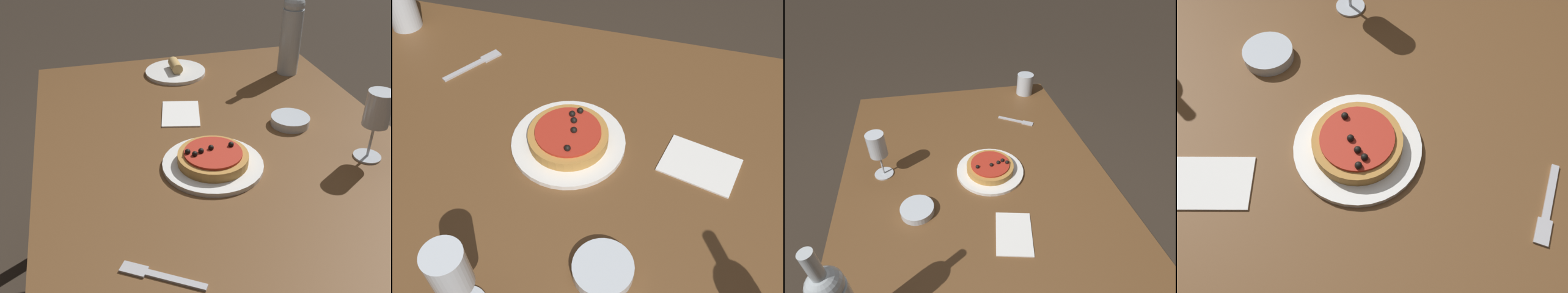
{
  "view_description": "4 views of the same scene",
  "coord_description": "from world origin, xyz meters",
  "views": [
    {
      "loc": [
        0.93,
        -0.34,
        1.38
      ],
      "look_at": [
        0.04,
        -0.1,
        0.8
      ],
      "focal_mm": 42.0,
      "sensor_mm": 36.0,
      "label": 1
    },
    {
      "loc": [
        -0.17,
        0.57,
        1.5
      ],
      "look_at": [
        -0.01,
        -0.03,
        0.77
      ],
      "focal_mm": 42.0,
      "sensor_mm": 36.0,
      "label": 2
    },
    {
      "loc": [
        -0.78,
        0.13,
        1.53
      ],
      "look_at": [
        0.08,
        -0.03,
        0.83
      ],
      "focal_mm": 28.0,
      "sensor_mm": 36.0,
      "label": 3
    },
    {
      "loc": [
        -0.03,
        -0.51,
        1.51
      ],
      "look_at": [
        0.07,
        -0.07,
        0.76
      ],
      "focal_mm": 42.0,
      "sensor_mm": 36.0,
      "label": 4
    }
  ],
  "objects": [
    {
      "name": "fork",
      "position": [
        0.35,
        -0.26,
        0.74
      ],
      "size": [
        0.11,
        0.15,
        0.0
      ],
      "rotation": [
        0.0,
        0.0,
        -2.14
      ],
      "color": "#B7B7BC",
      "rests_on": "dining_table"
    },
    {
      "name": "dining_table",
      "position": [
        0.0,
        0.0,
        0.65
      ],
      "size": [
        1.4,
        0.98,
        0.73
      ],
      "color": "brown",
      "rests_on": "ground_plane"
    },
    {
      "name": "pizza",
      "position": [
        0.04,
        -0.06,
        0.76
      ],
      "size": [
        0.17,
        0.17,
        0.04
      ],
      "color": "#BC843D",
      "rests_on": "dinner_plate"
    },
    {
      "name": "dinner_plate",
      "position": [
        0.04,
        -0.06,
        0.74
      ],
      "size": [
        0.25,
        0.25,
        0.01
      ],
      "color": "white",
      "rests_on": "dining_table"
    },
    {
      "name": "wine_glass",
      "position": [
        0.1,
        0.33,
        0.86
      ],
      "size": [
        0.07,
        0.07,
        0.18
      ],
      "color": "silver",
      "rests_on": "dining_table"
    },
    {
      "name": "paper_napkin",
      "position": [
        -0.24,
        -0.07,
        0.74
      ],
      "size": [
        0.18,
        0.14,
        0.0
      ],
      "color": "white",
      "rests_on": "dining_table"
    },
    {
      "name": "side_bowl",
      "position": [
        -0.1,
        0.22,
        0.75
      ],
      "size": [
        0.11,
        0.11,
        0.02
      ],
      "color": "silver",
      "rests_on": "dining_table"
    },
    {
      "name": "ground_plane",
      "position": [
        0.0,
        0.0,
        0.0
      ],
      "size": [
        14.0,
        14.0,
        0.0
      ],
      "primitive_type": "plane",
      "color": "#382D23"
    },
    {
      "name": "water_cup",
      "position": [
        0.61,
        -0.37,
        0.79
      ],
      "size": [
        0.08,
        0.08,
        0.11
      ],
      "color": "silver",
      "rests_on": "dining_table"
    }
  ]
}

